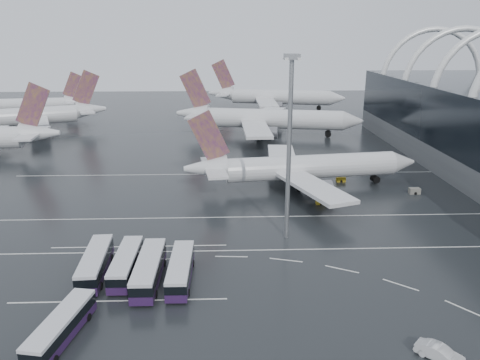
{
  "coord_description": "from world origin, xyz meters",
  "views": [
    {
      "loc": [
        -10.21,
        -68.98,
        32.83
      ],
      "look_at": [
        -7.29,
        12.8,
        7.0
      ],
      "focal_mm": 35.0,
      "sensor_mm": 36.0,
      "label": 1
    }
  ],
  "objects_px": {
    "airliner_main": "(300,168)",
    "gse_cart_belly_c": "(321,202)",
    "gse_cart_belly_e": "(341,179)",
    "jet_remote_mid": "(40,116)",
    "van_curve_c": "(440,353)",
    "airliner_gate_c": "(273,97)",
    "bus_row_near_c": "(149,269)",
    "bus_row_near_d": "(181,269)",
    "bus_row_near_b": "(126,263)",
    "floodlight_mast": "(290,127)",
    "bus_row_far_a": "(61,327)",
    "bus_row_near_a": "(95,263)",
    "gse_cart_belly_d": "(415,191)",
    "airliner_gate_b": "(264,119)",
    "jet_remote_far": "(39,104)"
  },
  "relations": [
    {
      "from": "airliner_main",
      "to": "gse_cart_belly_c",
      "type": "height_order",
      "value": "airliner_main"
    },
    {
      "from": "gse_cart_belly_c",
      "to": "gse_cart_belly_e",
      "type": "bearing_deg",
      "value": 62.52
    },
    {
      "from": "jet_remote_mid",
      "to": "van_curve_c",
      "type": "bearing_deg",
      "value": 103.35
    },
    {
      "from": "airliner_gate_c",
      "to": "van_curve_c",
      "type": "bearing_deg",
      "value": -77.59
    },
    {
      "from": "bus_row_near_c",
      "to": "bus_row_near_d",
      "type": "height_order",
      "value": "bus_row_near_c"
    },
    {
      "from": "bus_row_near_b",
      "to": "bus_row_near_c",
      "type": "xyz_separation_m",
      "value": [
        3.54,
        -2.12,
        0.14
      ]
    },
    {
      "from": "floodlight_mast",
      "to": "airliner_main",
      "type": "bearing_deg",
      "value": 76.54
    },
    {
      "from": "bus_row_far_a",
      "to": "floodlight_mast",
      "type": "relative_size",
      "value": 0.41
    },
    {
      "from": "jet_remote_mid",
      "to": "bus_row_near_a",
      "type": "xyz_separation_m",
      "value": [
        45.58,
        -104.15,
        -3.5
      ]
    },
    {
      "from": "airliner_main",
      "to": "bus_row_near_d",
      "type": "distance_m",
      "value": 46.24
    },
    {
      "from": "bus_row_far_a",
      "to": "gse_cart_belly_d",
      "type": "distance_m",
      "value": 75.81
    },
    {
      "from": "gse_cart_belly_d",
      "to": "bus_row_near_d",
      "type": "bearing_deg",
      "value": -143.17
    },
    {
      "from": "airliner_gate_c",
      "to": "van_curve_c",
      "type": "distance_m",
      "value": 168.16
    },
    {
      "from": "airliner_gate_b",
      "to": "bus_row_near_d",
      "type": "height_order",
      "value": "airliner_gate_b"
    },
    {
      "from": "gse_cart_belly_e",
      "to": "floodlight_mast",
      "type": "bearing_deg",
      "value": -118.87
    },
    {
      "from": "van_curve_c",
      "to": "jet_remote_far",
      "type": "bearing_deg",
      "value": 76.26
    },
    {
      "from": "gse_cart_belly_d",
      "to": "gse_cart_belly_c",
      "type": "bearing_deg",
      "value": -165.14
    },
    {
      "from": "airliner_gate_b",
      "to": "floodlight_mast",
      "type": "distance_m",
      "value": 82.89
    },
    {
      "from": "van_curve_c",
      "to": "gse_cart_belly_d",
      "type": "xyz_separation_m",
      "value": [
        18.24,
        52.54,
        -0.2
      ]
    },
    {
      "from": "jet_remote_far",
      "to": "bus_row_near_a",
      "type": "bearing_deg",
      "value": 104.99
    },
    {
      "from": "bus_row_near_a",
      "to": "bus_row_near_b",
      "type": "distance_m",
      "value": 4.32
    },
    {
      "from": "gse_cart_belly_d",
      "to": "gse_cart_belly_e",
      "type": "height_order",
      "value": "gse_cart_belly_d"
    },
    {
      "from": "bus_row_near_d",
      "to": "bus_row_far_a",
      "type": "bearing_deg",
      "value": 136.98
    },
    {
      "from": "airliner_main",
      "to": "bus_row_near_c",
      "type": "xyz_separation_m",
      "value": [
        -27.1,
        -40.19,
        -2.63
      ]
    },
    {
      "from": "gse_cart_belly_c",
      "to": "gse_cart_belly_e",
      "type": "distance_m",
      "value": 16.52
    },
    {
      "from": "airliner_gate_b",
      "to": "jet_remote_mid",
      "type": "bearing_deg",
      "value": -176.78
    },
    {
      "from": "gse_cart_belly_e",
      "to": "jet_remote_mid",
      "type": "bearing_deg",
      "value": 145.58
    },
    {
      "from": "airliner_main",
      "to": "bus_row_near_d",
      "type": "relative_size",
      "value": 4.14
    },
    {
      "from": "bus_row_near_d",
      "to": "gse_cart_belly_c",
      "type": "height_order",
      "value": "bus_row_near_d"
    },
    {
      "from": "bus_row_near_b",
      "to": "gse_cart_belly_c",
      "type": "distance_m",
      "value": 43.1
    },
    {
      "from": "airliner_gate_c",
      "to": "jet_remote_far",
      "type": "height_order",
      "value": "airliner_gate_c"
    },
    {
      "from": "bus_row_near_a",
      "to": "van_curve_c",
      "type": "distance_m",
      "value": 45.2
    },
    {
      "from": "airliner_main",
      "to": "jet_remote_far",
      "type": "xyz_separation_m",
      "value": [
        -92.67,
        97.93,
        0.11
      ]
    },
    {
      "from": "jet_remote_mid",
      "to": "bus_row_near_c",
      "type": "distance_m",
      "value": 119.05
    },
    {
      "from": "jet_remote_mid",
      "to": "gse_cart_belly_e",
      "type": "distance_m",
      "value": 110.23
    },
    {
      "from": "jet_remote_far",
      "to": "gse_cart_belly_d",
      "type": "height_order",
      "value": "jet_remote_far"
    },
    {
      "from": "jet_remote_mid",
      "to": "bus_row_near_d",
      "type": "distance_m",
      "value": 121.01
    },
    {
      "from": "bus_row_near_a",
      "to": "bus_row_near_d",
      "type": "distance_m",
      "value": 12.37
    },
    {
      "from": "bus_row_far_a",
      "to": "gse_cart_belly_e",
      "type": "relative_size",
      "value": 6.0
    },
    {
      "from": "jet_remote_far",
      "to": "bus_row_near_c",
      "type": "height_order",
      "value": "jet_remote_far"
    },
    {
      "from": "bus_row_near_c",
      "to": "bus_row_near_d",
      "type": "xyz_separation_m",
      "value": [
        4.32,
        0.04,
        -0.12
      ]
    },
    {
      "from": "bus_row_near_c",
      "to": "floodlight_mast",
      "type": "relative_size",
      "value": 0.46
    },
    {
      "from": "airliner_gate_c",
      "to": "gse_cart_belly_e",
      "type": "relative_size",
      "value": 29.62
    },
    {
      "from": "airliner_gate_b",
      "to": "airliner_gate_c",
      "type": "distance_m",
      "value": 55.58
    },
    {
      "from": "airliner_main",
      "to": "bus_row_near_c",
      "type": "height_order",
      "value": "airliner_main"
    },
    {
      "from": "bus_row_near_d",
      "to": "van_curve_c",
      "type": "distance_m",
      "value": 33.48
    },
    {
      "from": "van_curve_c",
      "to": "bus_row_far_a",
      "type": "bearing_deg",
      "value": 127.15
    },
    {
      "from": "bus_row_near_a",
      "to": "bus_row_near_c",
      "type": "bearing_deg",
      "value": -108.96
    },
    {
      "from": "jet_remote_mid",
      "to": "bus_row_near_a",
      "type": "height_order",
      "value": "jet_remote_mid"
    },
    {
      "from": "airliner_main",
      "to": "gse_cart_belly_e",
      "type": "relative_size",
      "value": 25.77
    }
  ]
}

